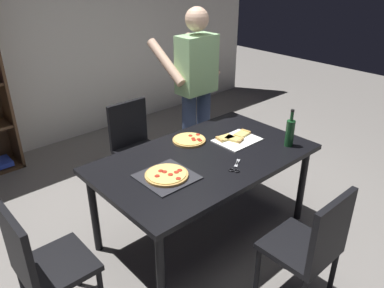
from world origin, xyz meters
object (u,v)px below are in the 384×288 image
kitchen_scissors (235,168)px  second_pizza_plain (189,140)px  chair_left_end (41,262)px  dining_table (205,164)px  pepperoni_pizza_on_tray (167,176)px  chair_near_camera (312,244)px  person_serving_pizza (195,87)px  chair_far_side (135,142)px  wine_bottle (290,132)px

kitchen_scissors → second_pizza_plain: bearing=84.7°
chair_left_end → kitchen_scissors: chair_left_end is taller
dining_table → pepperoni_pizza_on_tray: pepperoni_pizza_on_tray is taller
pepperoni_pizza_on_tray → chair_left_end: bearing=176.8°
chair_near_camera → pepperoni_pizza_on_tray: (-0.42, 0.94, 0.25)m
kitchen_scissors → second_pizza_plain: size_ratio=0.69×
chair_near_camera → person_serving_pizza: size_ratio=0.51×
chair_far_side → pepperoni_pizza_on_tray: bearing=-112.0°
chair_near_camera → chair_left_end: size_ratio=1.00×
chair_far_side → chair_left_end: same height
wine_bottle → chair_left_end: bearing=170.7°
chair_near_camera → chair_left_end: 1.67m
chair_near_camera → pepperoni_pizza_on_tray: 1.06m
chair_left_end → second_pizza_plain: bearing=11.2°
kitchen_scissors → person_serving_pizza: bearing=61.8°
dining_table → second_pizza_plain: second_pizza_plain is taller
person_serving_pizza → pepperoni_pizza_on_tray: 1.33m
chair_near_camera → chair_far_side: bearing=90.0°
pepperoni_pizza_on_tray → second_pizza_plain: bearing=33.3°
dining_table → chair_near_camera: (-0.00, -0.99, -0.17)m
dining_table → second_pizza_plain: bearing=72.9°
chair_left_end → second_pizza_plain: chair_left_end is taller
chair_far_side → second_pizza_plain: size_ratio=3.23×
chair_far_side → wine_bottle: (0.64, -1.32, 0.36)m
chair_far_side → dining_table: bearing=-90.0°
pepperoni_pizza_on_tray → second_pizza_plain: 0.61m
chair_near_camera → second_pizza_plain: 1.30m
chair_far_side → kitchen_scissors: size_ratio=4.68×
dining_table → pepperoni_pizza_on_tray: bearing=-173.0°
dining_table → pepperoni_pizza_on_tray: size_ratio=4.67×
pepperoni_pizza_on_tray → kitchen_scissors: pepperoni_pizza_on_tray is taller
chair_near_camera → wine_bottle: size_ratio=2.85×
pepperoni_pizza_on_tray → second_pizza_plain: (0.51, 0.33, -0.00)m
chair_near_camera → pepperoni_pizza_on_tray: size_ratio=2.45×
dining_table → chair_far_side: (0.00, 0.99, -0.17)m
pepperoni_pizza_on_tray → kitchen_scissors: (0.45, -0.24, -0.01)m
second_pizza_plain → wine_bottle: bearing=-47.7°
chair_far_side → chair_left_end: 1.67m
chair_left_end → person_serving_pizza: size_ratio=0.51×
wine_bottle → dining_table: bearing=153.0°
dining_table → pepperoni_pizza_on_tray: (-0.42, -0.05, 0.08)m
dining_table → kitchen_scissors: (0.03, -0.29, 0.07)m
chair_left_end → second_pizza_plain: 1.48m
chair_left_end → pepperoni_pizza_on_tray: 0.96m
person_serving_pizza → pepperoni_pizza_on_tray: size_ratio=4.76×
dining_table → second_pizza_plain: size_ratio=6.15×
dining_table → chair_left_end: (-1.34, 0.00, -0.17)m
person_serving_pizza → pepperoni_pizza_on_tray: (-1.02, -0.82, -0.23)m
chair_far_side → person_serving_pizza: size_ratio=0.51×
chair_left_end → pepperoni_pizza_on_tray: chair_left_end is taller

